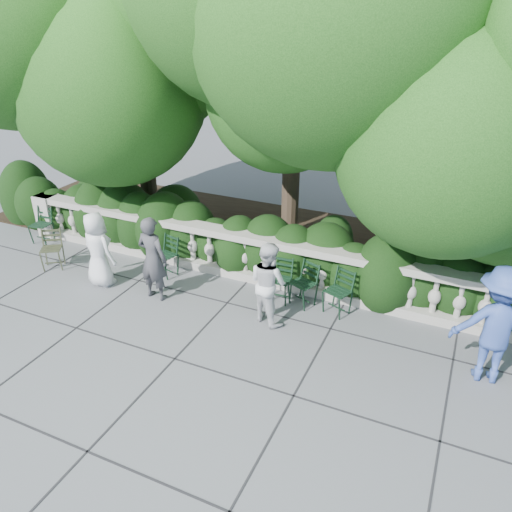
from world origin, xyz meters
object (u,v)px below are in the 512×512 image
at_px(chair_e, 331,316).
at_px(person_casual_man, 268,283).
at_px(chair_b, 161,277).
at_px(chair_c, 297,307).
at_px(chair_d, 276,304).
at_px(person_older_blue, 496,326).
at_px(chair_a, 40,245).
at_px(person_businessman, 98,249).
at_px(person_woman_grey, 153,259).
at_px(chair_weathered, 54,271).

xyz_separation_m(chair_e, person_casual_man, (-0.99, -0.57, 0.75)).
distance_m(chair_b, person_casual_man, 2.72).
height_order(chair_e, person_casual_man, person_casual_man).
xyz_separation_m(chair_c, chair_e, (0.66, -0.01, 0.00)).
height_order(chair_d, person_older_blue, person_older_blue).
height_order(chair_a, person_older_blue, person_older_blue).
relative_size(chair_c, chair_e, 1.00).
distance_m(chair_b, person_businessman, 1.37).
height_order(chair_a, chair_e, same).
xyz_separation_m(chair_a, person_woman_grey, (3.77, -0.78, 0.82)).
distance_m(chair_a, chair_c, 6.34).
bearing_deg(chair_e, person_businessman, -149.91).
bearing_deg(chair_d, chair_c, 5.57).
bearing_deg(chair_b, person_older_blue, 8.37).
bearing_deg(person_casual_man, chair_c, -95.46).
bearing_deg(chair_b, chair_a, -168.61).
xyz_separation_m(chair_d, chair_e, (1.04, 0.05, 0.00)).
xyz_separation_m(person_businessman, person_woman_grey, (1.27, 0.02, 0.07)).
bearing_deg(chair_weathered, chair_b, -14.77).
xyz_separation_m(chair_b, chair_weathered, (-2.21, -0.71, 0.00)).
relative_size(chair_b, person_businessman, 0.56).
bearing_deg(chair_weathered, person_casual_man, -29.79).
bearing_deg(person_casual_man, chair_e, -125.46).
distance_m(chair_weathered, person_businessman, 1.50).
relative_size(chair_c, chair_d, 1.00).
bearing_deg(chair_weathered, chair_c, -23.58).
bearing_deg(person_businessman, person_casual_man, -165.15).
relative_size(person_woman_grey, person_older_blue, 0.89).
distance_m(chair_b, chair_c, 2.91).
bearing_deg(person_woman_grey, person_casual_man, -171.78).
bearing_deg(person_older_blue, chair_weathered, -8.28).
bearing_deg(person_older_blue, chair_a, -13.35).
height_order(chair_e, chair_weathered, same).
xyz_separation_m(chair_a, person_casual_man, (6.00, -0.60, 0.75)).
bearing_deg(chair_c, chair_e, 21.33).
bearing_deg(chair_c, person_older_blue, 11.02).
height_order(chair_c, person_woman_grey, person_woman_grey).
relative_size(chair_a, chair_b, 1.00).
xyz_separation_m(person_businessman, person_older_blue, (7.04, 0.16, 0.17)).
xyz_separation_m(chair_weathered, person_businessman, (1.29, 0.02, 0.75)).
xyz_separation_m(chair_b, chair_e, (3.57, 0.09, 0.00)).
xyz_separation_m(chair_a, person_businessman, (2.50, -0.80, 0.75)).
height_order(chair_b, chair_e, same).
xyz_separation_m(chair_b, person_woman_grey, (0.34, -0.67, 0.82)).
bearing_deg(person_casual_man, chair_weathered, 27.39).
relative_size(chair_weathered, person_businessman, 0.56).
distance_m(chair_e, person_businessman, 4.62).
xyz_separation_m(chair_a, chair_c, (6.34, -0.02, 0.00)).
height_order(chair_b, chair_d, same).
distance_m(chair_b, person_woman_grey, 1.11).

